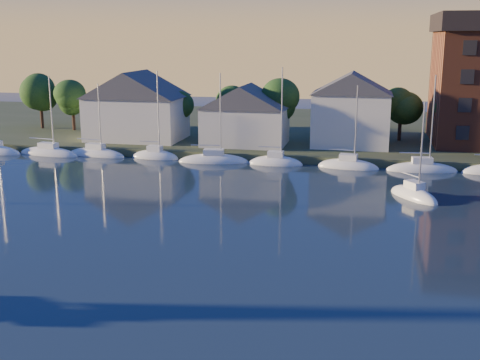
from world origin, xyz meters
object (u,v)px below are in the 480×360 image
(clubhouse_centre, at_px, (245,114))
(drifting_sailboat_right, at_px, (414,197))
(clubhouse_west, at_px, (136,105))
(clubhouse_east, at_px, (351,108))

(clubhouse_centre, distance_m, drifting_sailboat_right, 29.71)
(clubhouse_west, relative_size, clubhouse_east, 1.30)
(clubhouse_west, height_order, clubhouse_east, clubhouse_east)
(clubhouse_centre, distance_m, clubhouse_east, 14.17)
(clubhouse_east, distance_m, drifting_sailboat_right, 24.20)
(clubhouse_east, height_order, drifting_sailboat_right, clubhouse_east)
(clubhouse_east, bearing_deg, clubhouse_centre, -171.87)
(clubhouse_east, xyz_separation_m, drifting_sailboat_right, (7.00, -22.40, -5.90))
(clubhouse_west, xyz_separation_m, drifting_sailboat_right, (37.00, -21.40, -5.83))
(clubhouse_centre, height_order, drifting_sailboat_right, drifting_sailboat_right)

